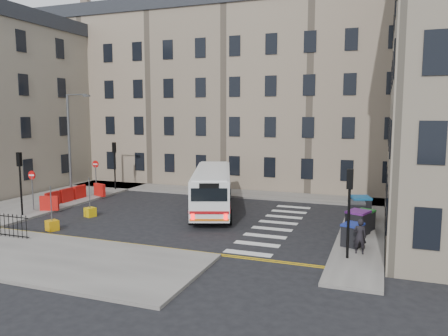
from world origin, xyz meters
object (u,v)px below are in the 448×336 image
Objects in this scene: wheelie_bin_a at (353,235)px; pedestrian at (360,236)px; bus at (212,188)px; wheelie_bin_c at (365,220)px; wheelie_bin_e at (360,208)px; bollard_chevron at (52,225)px; streetlamp at (69,144)px; wheelie_bin_d at (356,212)px; wheelie_bin_b at (358,222)px; bollard_yellow at (90,212)px.

pedestrian reaches higher than wheelie_bin_a.
bus is 8.28× the size of wheelie_bin_c.
wheelie_bin_e is 2.62× the size of bollard_chevron.
bus is (11.97, -0.04, -2.70)m from streetlamp.
wheelie_bin_a is 5.11m from wheelie_bin_d.
bus is 11.18m from wheelie_bin_a.
bus is at bearing -35.00° from pedestrian.
wheelie_bin_d reaches higher than wheelie_bin_a.
bollard_chevron is (-16.91, -1.32, -0.69)m from pedestrian.
wheelie_bin_c is 2.66m from wheelie_bin_e.
wheelie_bin_d is at bearing 128.32° from wheelie_bin_c.
wheelie_bin_e is (21.72, 0.50, -3.47)m from streetlamp.
bollard_yellow is at bearing -154.78° from wheelie_bin_b.
bus is 10.52m from bollard_chevron.
wheelie_bin_d is (-0.57, 1.73, 0.07)m from wheelie_bin_c.
wheelie_bin_d is at bearing 13.45° from bollard_yellow.
pedestrian is at bearing -64.19° from wheelie_bin_b.
bollard_yellow is at bearing 91.80° from bollard_chevron.
wheelie_bin_b is 2.80m from wheelie_bin_d.
bollard_chevron is at bearing -88.20° from bollard_yellow.
pedestrian is 2.79× the size of bollard_chevron.
wheelie_bin_c reaches higher than bollard_chevron.
wheelie_bin_c is 17.21m from bollard_yellow.
wheelie_bin_c is 0.81× the size of wheelie_bin_e.
bollard_chevron is at bearing -161.36° from wheelie_bin_d.
wheelie_bin_b is 2.47× the size of bollard_yellow.
wheelie_bin_d is 18.04m from bollard_chevron.
pedestrian is 2.79× the size of bollard_yellow.
streetlamp is 22.00m from wheelie_bin_e.
wheelie_bin_a is at bearing 8.48° from bollard_chevron.
wheelie_bin_d is at bearing -119.02° from wheelie_bin_e.
streetlamp is at bearing -176.09° from wheelie_bin_a.
bollard_chevron is (-16.37, -7.57, -0.50)m from wheelie_bin_d.
wheelie_bin_b is 3.47m from pedestrian.
wheelie_bin_a is at bearing -14.22° from streetlamp.
bus is 9.62m from wheelie_bin_d.
bollard_chevron is at bearing -150.48° from bus.
wheelie_bin_d reaches higher than wheelie_bin_c.
wheelie_bin_e is (-0.39, 2.62, 0.15)m from wheelie_bin_c.
streetlamp reaches higher than wheelie_bin_c.
pedestrian is (0.27, -3.45, 0.18)m from wheelie_bin_b.
pedestrian is (22.08, -6.64, -3.35)m from streetlamp.
bollard_yellow is at bearing -172.72° from wheelie_bin_d.
wheelie_bin_c is 1.83m from wheelie_bin_d.
pedestrian reaches higher than wheelie_bin_c.
wheelie_bin_c is (0.43, 3.37, 0.00)m from wheelie_bin_a.
wheelie_bin_b reaches higher than wheelie_bin_a.
bus is 8.41× the size of wheelie_bin_a.
wheelie_bin_c is (22.11, -2.12, -3.61)m from streetlamp.
wheelie_bin_b is (0.12, 2.31, 0.09)m from wheelie_bin_a.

